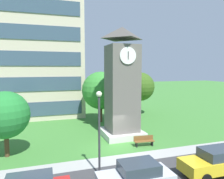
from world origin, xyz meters
name	(u,v)px	position (x,y,z in m)	size (l,w,h in m)	color
ground_plane	(118,147)	(0.00, 0.00, 0.00)	(160.00, 160.00, 0.00)	#3D7A33
kerb_strip	(128,158)	(0.00, -2.48, 0.00)	(120.00, 1.60, 0.01)	#9E9E99
office_building	(31,60)	(-7.61, 18.29, 8.00)	(14.15, 13.57, 16.00)	beige
clock_tower	(122,88)	(1.43, 2.73, 4.82)	(3.84, 3.84, 10.77)	#605B56
park_bench	(144,141)	(2.28, -0.51, 0.46)	(1.84, 0.66, 0.88)	brown
street_lamp	(99,123)	(-2.75, -4.29, 3.38)	(0.36, 0.36, 5.40)	#333338
tree_near_tower	(101,90)	(0.92, 8.94, 4.01)	(4.73, 4.73, 6.39)	#513823
tree_by_building	(140,87)	(7.52, 11.41, 4.11)	(4.18, 4.18, 6.20)	#513823
tree_streetside	(5,115)	(-8.80, 0.72, 3.27)	(3.62, 3.62, 5.09)	#513823
parked_car_silver	(136,177)	(-1.34, -6.79, 0.86)	(4.16, 2.01, 1.69)	silver
parked_car_yellow	(216,161)	(4.42, -6.52, 0.86)	(4.68, 1.96, 1.69)	gold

